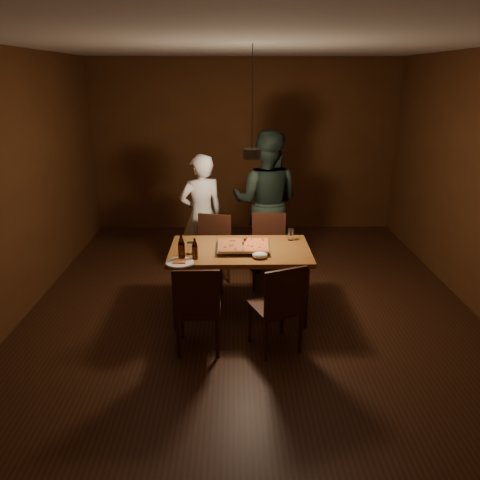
{
  "coord_description": "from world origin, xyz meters",
  "views": [
    {
      "loc": [
        -0.19,
        -4.81,
        2.5
      ],
      "look_at": [
        -0.12,
        -0.11,
        0.85
      ],
      "focal_mm": 35.0,
      "sensor_mm": 36.0,
      "label": 1
    }
  ],
  "objects_px": {
    "chair_far_left": "(212,244)",
    "beer_bottle_a": "(181,247)",
    "plate_slice": "(180,262)",
    "diner_dark": "(266,202)",
    "pizza_tray": "(243,247)",
    "chair_far_right": "(269,243)",
    "beer_bottle_b": "(195,249)",
    "chair_near_right": "(280,301)",
    "dining_table": "(240,255)",
    "chair_near_left": "(197,302)",
    "pendant_lamp": "(252,153)",
    "diner_white": "(202,215)"
  },
  "relations": [
    {
      "from": "beer_bottle_a",
      "to": "diner_white",
      "type": "relative_size",
      "value": 0.17
    },
    {
      "from": "chair_far_right",
      "to": "beer_bottle_b",
      "type": "distance_m",
      "value": 1.39
    },
    {
      "from": "beer_bottle_a",
      "to": "plate_slice",
      "type": "bearing_deg",
      "value": -95.94
    },
    {
      "from": "chair_far_left",
      "to": "chair_near_right",
      "type": "distance_m",
      "value": 1.69
    },
    {
      "from": "dining_table",
      "to": "pizza_tray",
      "type": "height_order",
      "value": "pizza_tray"
    },
    {
      "from": "chair_near_right",
      "to": "chair_far_right",
      "type": "bearing_deg",
      "value": 67.09
    },
    {
      "from": "beer_bottle_a",
      "to": "pendant_lamp",
      "type": "bearing_deg",
      "value": 29.96
    },
    {
      "from": "beer_bottle_a",
      "to": "diner_white",
      "type": "height_order",
      "value": "diner_white"
    },
    {
      "from": "chair_far_right",
      "to": "chair_near_right",
      "type": "relative_size",
      "value": 0.88
    },
    {
      "from": "chair_far_left",
      "to": "diner_dark",
      "type": "distance_m",
      "value": 0.95
    },
    {
      "from": "chair_far_right",
      "to": "beer_bottle_b",
      "type": "xyz_separation_m",
      "value": [
        -0.83,
        -1.07,
        0.32
      ]
    },
    {
      "from": "chair_far_left",
      "to": "pendant_lamp",
      "type": "relative_size",
      "value": 0.47
    },
    {
      "from": "chair_far_left",
      "to": "pendant_lamp",
      "type": "height_order",
      "value": "pendant_lamp"
    },
    {
      "from": "chair_near_right",
      "to": "diner_dark",
      "type": "height_order",
      "value": "diner_dark"
    },
    {
      "from": "chair_near_right",
      "to": "chair_near_left",
      "type": "bearing_deg",
      "value": 158.14
    },
    {
      "from": "dining_table",
      "to": "chair_near_left",
      "type": "relative_size",
      "value": 3.09
    },
    {
      "from": "chair_far_right",
      "to": "pendant_lamp",
      "type": "distance_m",
      "value": 1.42
    },
    {
      "from": "diner_white",
      "to": "chair_near_right",
      "type": "bearing_deg",
      "value": 90.05
    },
    {
      "from": "chair_near_left",
      "to": "dining_table",
      "type": "bearing_deg",
      "value": 62.86
    },
    {
      "from": "chair_near_left",
      "to": "plate_slice",
      "type": "bearing_deg",
      "value": 114.57
    },
    {
      "from": "chair_near_right",
      "to": "diner_white",
      "type": "height_order",
      "value": "diner_white"
    },
    {
      "from": "dining_table",
      "to": "pendant_lamp",
      "type": "distance_m",
      "value": 1.1
    },
    {
      "from": "chair_far_left",
      "to": "diner_white",
      "type": "xyz_separation_m",
      "value": [
        -0.15,
        0.41,
        0.26
      ]
    },
    {
      "from": "chair_near_right",
      "to": "pendant_lamp",
      "type": "relative_size",
      "value": 0.5
    },
    {
      "from": "chair_far_right",
      "to": "plate_slice",
      "type": "xyz_separation_m",
      "value": [
        -0.97,
        -1.18,
        0.22
      ]
    },
    {
      "from": "dining_table",
      "to": "plate_slice",
      "type": "bearing_deg",
      "value": -145.98
    },
    {
      "from": "dining_table",
      "to": "chair_near_left",
      "type": "height_order",
      "value": "chair_near_left"
    },
    {
      "from": "plate_slice",
      "to": "diner_white",
      "type": "xyz_separation_m",
      "value": [
        0.12,
        1.55,
        0.03
      ]
    },
    {
      "from": "beer_bottle_b",
      "to": "pizza_tray",
      "type": "bearing_deg",
      "value": 28.9
    },
    {
      "from": "diner_dark",
      "to": "pizza_tray",
      "type": "bearing_deg",
      "value": 89.75
    },
    {
      "from": "chair_far_left",
      "to": "diner_white",
      "type": "height_order",
      "value": "diner_white"
    },
    {
      "from": "dining_table",
      "to": "diner_white",
      "type": "height_order",
      "value": "diner_white"
    },
    {
      "from": "beer_bottle_a",
      "to": "pendant_lamp",
      "type": "height_order",
      "value": "pendant_lamp"
    },
    {
      "from": "diner_dark",
      "to": "beer_bottle_a",
      "type": "bearing_deg",
      "value": 72.69
    },
    {
      "from": "dining_table",
      "to": "pizza_tray",
      "type": "xyz_separation_m",
      "value": [
        0.03,
        -0.02,
        0.1
      ]
    },
    {
      "from": "chair_far_right",
      "to": "plate_slice",
      "type": "distance_m",
      "value": 1.55
    },
    {
      "from": "beer_bottle_b",
      "to": "pendant_lamp",
      "type": "distance_m",
      "value": 1.14
    },
    {
      "from": "dining_table",
      "to": "chair_near_left",
      "type": "bearing_deg",
      "value": -116.17
    },
    {
      "from": "beer_bottle_b",
      "to": "plate_slice",
      "type": "height_order",
      "value": "beer_bottle_b"
    },
    {
      "from": "diner_dark",
      "to": "beer_bottle_b",
      "type": "bearing_deg",
      "value": 76.2
    },
    {
      "from": "chair_far_left",
      "to": "beer_bottle_a",
      "type": "distance_m",
      "value": 1.12
    },
    {
      "from": "chair_far_right",
      "to": "chair_near_left",
      "type": "height_order",
      "value": "same"
    },
    {
      "from": "beer_bottle_a",
      "to": "plate_slice",
      "type": "height_order",
      "value": "beer_bottle_a"
    },
    {
      "from": "beer_bottle_a",
      "to": "diner_dark",
      "type": "distance_m",
      "value": 1.82
    },
    {
      "from": "beer_bottle_a",
      "to": "plate_slice",
      "type": "relative_size",
      "value": 0.95
    },
    {
      "from": "beer_bottle_a",
      "to": "beer_bottle_b",
      "type": "xyz_separation_m",
      "value": [
        0.13,
        0.01,
        -0.02
      ]
    },
    {
      "from": "diner_white",
      "to": "pendant_lamp",
      "type": "bearing_deg",
      "value": 97.25
    },
    {
      "from": "chair_far_right",
      "to": "chair_near_left",
      "type": "bearing_deg",
      "value": 66.3
    },
    {
      "from": "dining_table",
      "to": "chair_far_right",
      "type": "bearing_deg",
      "value": 64.49
    },
    {
      "from": "beer_bottle_b",
      "to": "diner_white",
      "type": "distance_m",
      "value": 1.43
    }
  ]
}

